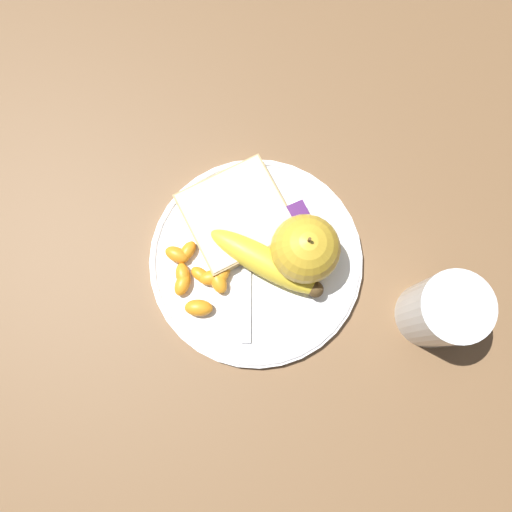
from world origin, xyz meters
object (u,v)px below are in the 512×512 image
(plate, at_px, (256,260))
(juice_glass, at_px, (441,311))
(apple, at_px, (305,249))
(fork, at_px, (247,258))
(bread_slice, at_px, (240,214))
(jam_packet, at_px, (292,220))
(banana, at_px, (266,263))

(plate, xyz_separation_m, juice_glass, (-0.17, 0.15, 0.04))
(apple, relative_size, fork, 0.54)
(bread_slice, relative_size, jam_packet, 3.02)
(fork, height_order, jam_packet, jam_packet)
(fork, bearing_deg, banana, -109.60)
(juice_glass, relative_size, apple, 1.11)
(bread_slice, xyz_separation_m, jam_packet, (-0.06, 0.03, -0.00))
(apple, distance_m, bread_slice, 0.10)
(apple, bearing_deg, banana, -10.01)
(juice_glass, bearing_deg, fork, -41.40)
(apple, distance_m, jam_packet, 0.05)
(juice_glass, relative_size, bread_slice, 0.80)
(apple, relative_size, banana, 0.64)
(juice_glass, height_order, bread_slice, juice_glass)
(banana, bearing_deg, plate, -56.30)
(bread_slice, relative_size, fork, 0.75)
(jam_packet, bearing_deg, juice_glass, 121.09)
(bread_slice, height_order, fork, bread_slice)
(bread_slice, bearing_deg, jam_packet, 148.48)
(banana, relative_size, jam_packet, 3.42)
(juice_glass, xyz_separation_m, bread_slice, (0.16, -0.21, -0.02))
(banana, height_order, jam_packet, banana)
(apple, xyz_separation_m, fork, (0.06, -0.03, -0.04))
(plate, xyz_separation_m, apple, (-0.05, 0.02, 0.05))
(apple, xyz_separation_m, jam_packet, (-0.01, -0.05, -0.03))
(bread_slice, bearing_deg, juice_glass, 127.71)
(plate, xyz_separation_m, jam_packet, (-0.06, -0.02, 0.01))
(banana, bearing_deg, fork, -44.07)
(plate, height_order, fork, fork)
(plate, distance_m, juice_glass, 0.23)
(apple, height_order, bread_slice, apple)
(banana, bearing_deg, apple, 169.99)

